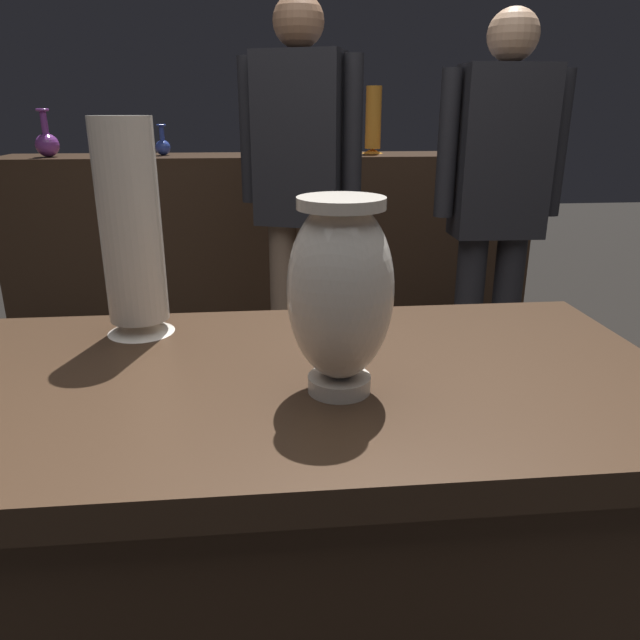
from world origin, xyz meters
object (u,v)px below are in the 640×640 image
object	(u,v)px
vase_tall_behind	(131,232)
shelf_vase_far_right	(475,130)
visitor_center_back	(300,185)
visitor_near_right	(497,198)
shelf_vase_center	(270,136)
shelf_vase_left	(163,145)
shelf_vase_right	(373,122)
shelf_vase_far_left	(47,143)
vase_centerpiece	(340,291)

from	to	relation	value
vase_tall_behind	shelf_vase_far_right	world-z (taller)	shelf_vase_far_right
visitor_center_back	visitor_near_right	world-z (taller)	visitor_center_back
shelf_vase_center	shelf_vase_left	size ratio (longest dim) A/B	1.15
shelf_vase_center	shelf_vase_right	xyz separation A→B (m)	(0.52, 0.11, 0.06)
shelf_vase_center	shelf_vase_far_left	bearing A→B (deg)	179.48
shelf_vase_far_right	visitor_near_right	xyz separation A→B (m)	(-0.23, -0.94, -0.21)
visitor_near_right	shelf_vase_right	bearing A→B (deg)	-71.58
shelf_vase_right	visitor_near_right	size ratio (longest dim) A/B	0.21
shelf_vase_right	shelf_vase_left	xyz separation A→B (m)	(-1.04, -0.04, -0.11)
vase_centerpiece	shelf_vase_left	size ratio (longest dim) A/B	1.98
shelf_vase_far_left	vase_tall_behind	bearing A→B (deg)	-68.79
vase_tall_behind	shelf_vase_right	distance (m)	2.20
shelf_vase_far_left	shelf_vase_far_right	size ratio (longest dim) A/B	0.93
shelf_vase_far_right	visitor_center_back	bearing A→B (deg)	-140.48
shelf_vase_far_right	vase_centerpiece	bearing A→B (deg)	-113.38
shelf_vase_center	shelf_vase_far_left	xyz separation A→B (m)	(-1.04, 0.01, -0.02)
vase_tall_behind	shelf_vase_far_left	bearing A→B (deg)	111.21
vase_tall_behind	shelf_vase_right	bearing A→B (deg)	68.30
shelf_vase_right	visitor_near_right	xyz separation A→B (m)	(0.29, -0.98, -0.25)
vase_centerpiece	shelf_vase_left	distance (m)	2.35
shelf_vase_far_right	visitor_center_back	distance (m)	1.24
shelf_vase_center	shelf_vase_right	world-z (taller)	shelf_vase_right
vase_centerpiece	shelf_vase_far_left	distance (m)	2.48
visitor_center_back	shelf_vase_right	bearing A→B (deg)	-96.81
visitor_near_right	vase_tall_behind	bearing A→B (deg)	45.76
shelf_vase_center	shelf_vase_far_left	size ratio (longest dim) A/B	0.77
visitor_center_back	visitor_near_right	distance (m)	0.73
shelf_vase_center	shelf_vase_right	distance (m)	0.54
shelf_vase_right	shelf_vase_far_right	world-z (taller)	shelf_vase_right
shelf_vase_center	shelf_vase_far_right	bearing A→B (deg)	4.32
shelf_vase_right	shelf_vase_far_left	bearing A→B (deg)	-176.24
vase_centerpiece	vase_tall_behind	distance (m)	0.45
vase_tall_behind	visitor_center_back	xyz separation A→B (m)	(0.39, 1.22, -0.06)
shelf_vase_left	shelf_vase_far_left	distance (m)	0.52
vase_centerpiece	shelf_vase_far_left	xyz separation A→B (m)	(-1.09, 2.22, 0.10)
shelf_vase_right	visitor_center_back	size ratio (longest dim) A/B	0.20
shelf_vase_far_right	shelf_vase_right	bearing A→B (deg)	176.32
shelf_vase_right	visitor_center_back	xyz separation A→B (m)	(-0.42, -0.81, -0.21)
shelf_vase_center	visitor_center_back	world-z (taller)	visitor_center_back
vase_centerpiece	shelf_vase_center	world-z (taller)	shelf_vase_center
vase_tall_behind	visitor_center_back	distance (m)	1.28
visitor_center_back	shelf_vase_center	bearing A→B (deg)	-61.47
shelf_vase_center	shelf_vase_right	size ratio (longest dim) A/B	0.52
vase_tall_behind	visitor_near_right	distance (m)	1.53
vase_tall_behind	shelf_vase_left	world-z (taller)	vase_tall_behind
shelf_vase_left	visitor_center_back	xyz separation A→B (m)	(0.62, -0.77, -0.11)
vase_tall_behind	shelf_vase_left	xyz separation A→B (m)	(-0.23, 1.99, 0.05)
vase_tall_behind	shelf_vase_left	bearing A→B (deg)	96.59
vase_tall_behind	visitor_center_back	size ratio (longest dim) A/B	0.25
visitor_center_back	vase_tall_behind	bearing A→B (deg)	93.28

